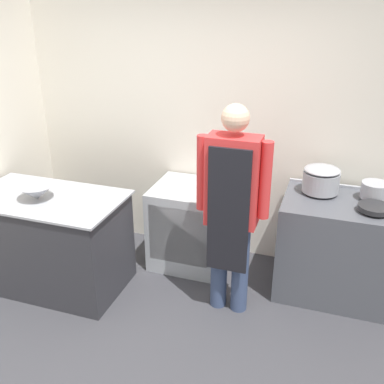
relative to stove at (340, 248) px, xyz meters
The scene contains 10 objects.
ground_plane 1.95m from the stove, 134.05° to the right, with size 14.00×14.00×0.00m, color #38383D.
wall_back 1.65m from the stove, 161.94° to the left, with size 8.00×0.05×2.70m.
prep_counter 2.58m from the stove, 164.39° to the right, with size 1.35×0.77×0.88m.
stove is the anchor object (origin of this frame).
fridge_unit 1.43m from the stove, behind, with size 0.67×0.65×0.82m.
person_cook 1.16m from the stove, 148.42° to the right, with size 0.59×0.24×1.78m.
mixing_bowl 2.68m from the stove, 163.45° to the right, with size 0.31×0.31×0.13m.
stock_pot 0.64m from the stove, 151.83° to the left, with size 0.31×0.31×0.23m.
saute_pan 0.54m from the stove, 30.60° to the right, with size 0.26×0.26×0.04m.
sauce_pot 0.59m from the stove, 31.07° to the left, with size 0.23×0.23×0.14m.
Camera 1 is at (1.17, -2.28, 2.50)m, focal length 42.00 mm.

